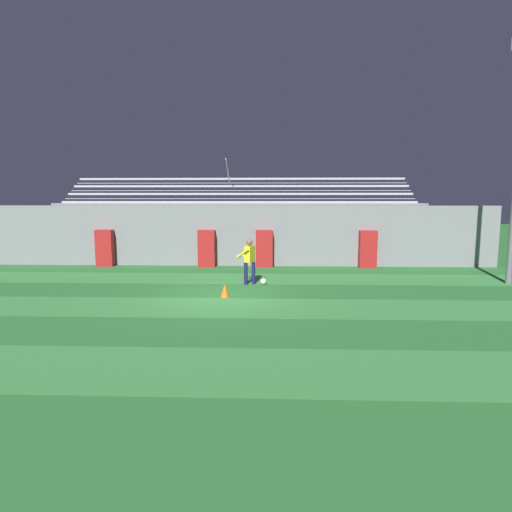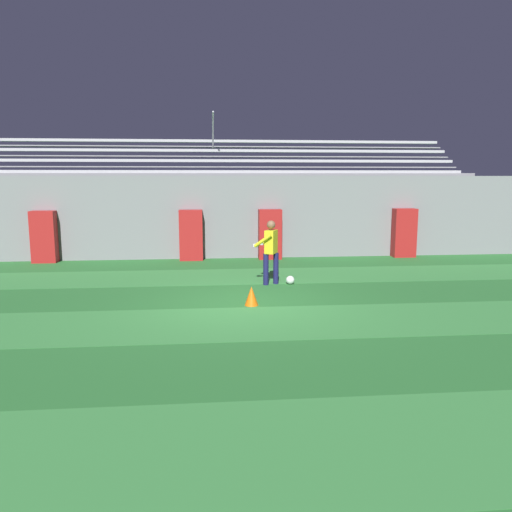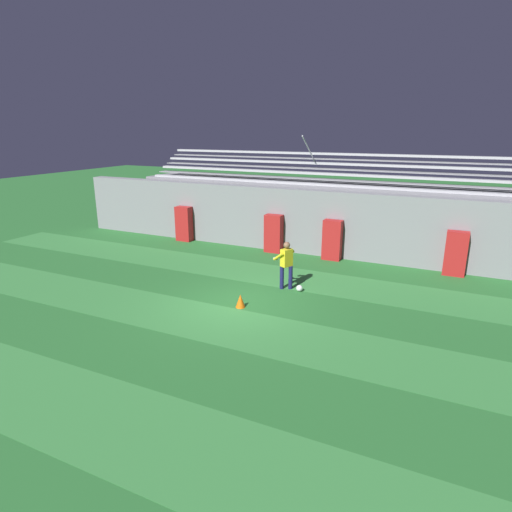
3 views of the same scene
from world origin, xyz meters
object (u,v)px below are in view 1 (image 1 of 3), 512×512
padding_pillar_gate_left (207,248)px  padding_pillar_far_right (368,249)px  soccer_ball (263,282)px  traffic_cone (225,291)px  padding_pillar_far_left (105,248)px  goalkeeper (249,258)px  padding_pillar_gate_right (264,249)px

padding_pillar_gate_left → padding_pillar_far_right: same height
soccer_ball → traffic_cone: traffic_cone is taller
padding_pillar_gate_left → soccer_ball: padding_pillar_gate_left is taller
traffic_cone → padding_pillar_gate_left: bearing=103.8°
padding_pillar_far_left → padding_pillar_far_right: same height
padding_pillar_far_left → goalkeeper: (6.93, -4.03, 0.11)m
padding_pillar_gate_left → soccer_ball: size_ratio=7.66×
padding_pillar_far_left → soccer_ball: bearing=-28.7°
padding_pillar_far_left → traffic_cone: bearing=-44.4°
padding_pillar_gate_right → padding_pillar_far_right: (4.71, 0.00, 0.00)m
soccer_ball → padding_pillar_far_left: bearing=151.3°
padding_pillar_gate_right → goalkeeper: padding_pillar_gate_right is taller
goalkeeper → traffic_cone: goalkeeper is taller
traffic_cone → padding_pillar_far_left: bearing=135.6°
padding_pillar_gate_right → goalkeeper: (-0.49, -4.03, 0.11)m
padding_pillar_far_left → goalkeeper: bearing=-30.2°
padding_pillar_far_left → traffic_cone: 8.78m
padding_pillar_far_right → padding_pillar_gate_right: bearing=180.0°
padding_pillar_gate_right → traffic_cone: size_ratio=4.01×
padding_pillar_gate_left → padding_pillar_gate_right: same height
goalkeeper → traffic_cone: 2.33m
soccer_ball → traffic_cone: size_ratio=0.52×
goalkeeper → soccer_ball: (0.52, -0.05, -0.84)m
padding_pillar_far_left → soccer_ball: (7.45, -4.08, -0.73)m
goalkeeper → traffic_cone: (-0.67, -2.10, -0.74)m
padding_pillar_gate_right → soccer_ball: 4.15m
padding_pillar_gate_left → padding_pillar_gate_right: size_ratio=1.00×
padding_pillar_far_right → soccer_ball: padding_pillar_far_right is taller
padding_pillar_gate_left → padding_pillar_far_right: size_ratio=1.00×
padding_pillar_gate_right → padding_pillar_far_left: bearing=180.0°
padding_pillar_gate_left → padding_pillar_far_left: size_ratio=1.00×
padding_pillar_gate_right → padding_pillar_gate_left: bearing=180.0°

